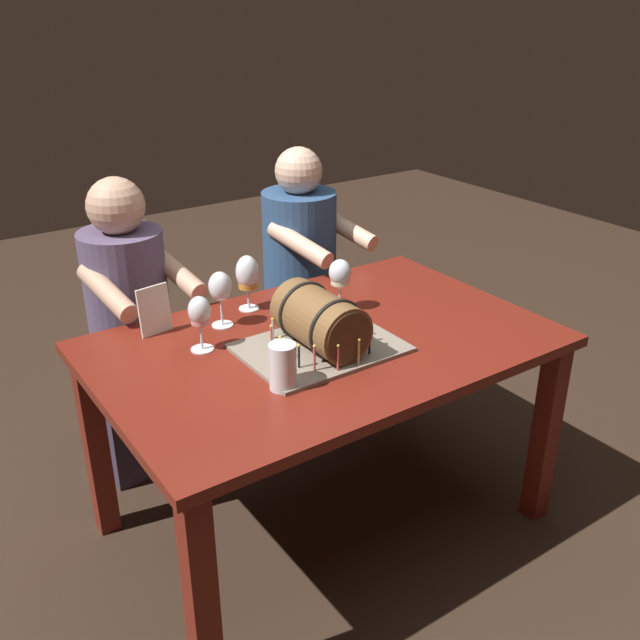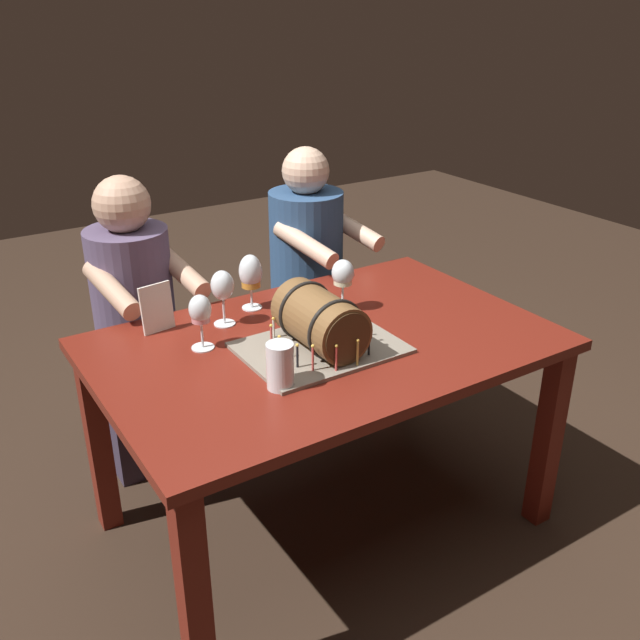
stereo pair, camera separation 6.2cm
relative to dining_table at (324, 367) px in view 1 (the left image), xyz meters
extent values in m
plane|color=#332319|center=(0.00, 0.00, -0.63)|extent=(8.00, 8.00, 0.00)
cube|color=maroon|center=(0.00, 0.00, 0.08)|extent=(1.42, 0.92, 0.03)
cube|color=maroon|center=(-0.65, -0.40, -0.28)|extent=(0.07, 0.07, 0.69)
cube|color=maroon|center=(0.65, -0.40, -0.28)|extent=(0.07, 0.07, 0.69)
cube|color=maroon|center=(-0.65, 0.40, -0.28)|extent=(0.07, 0.07, 0.69)
cube|color=maroon|center=(0.65, 0.40, -0.28)|extent=(0.07, 0.07, 0.69)
cube|color=gray|center=(-0.05, -0.05, 0.11)|extent=(0.47, 0.36, 0.01)
cylinder|color=brown|center=(-0.05, -0.05, 0.20)|extent=(0.18, 0.30, 0.18)
cylinder|color=#46301B|center=(-0.05, -0.20, 0.20)|extent=(0.16, 0.00, 0.16)
cylinder|color=#46301B|center=(-0.05, 0.10, 0.20)|extent=(0.16, 0.00, 0.16)
torus|color=black|center=(-0.05, -0.13, 0.20)|extent=(0.19, 0.01, 0.19)
torus|color=black|center=(-0.05, 0.03, 0.20)|extent=(0.19, 0.01, 0.19)
cylinder|color=silver|center=(0.09, -0.07, 0.14)|extent=(0.01, 0.01, 0.06)
sphere|color=#F9C64C|center=(0.09, -0.07, 0.17)|extent=(0.01, 0.01, 0.01)
cylinder|color=#D64C47|center=(0.07, 0.04, 0.14)|extent=(0.01, 0.01, 0.06)
sphere|color=#F9C64C|center=(0.07, 0.04, 0.18)|extent=(0.01, 0.01, 0.01)
cylinder|color=black|center=(0.05, 0.07, 0.15)|extent=(0.01, 0.01, 0.07)
sphere|color=#F9C64C|center=(0.05, 0.07, 0.19)|extent=(0.01, 0.01, 0.01)
cylinder|color=#D64C47|center=(-0.03, 0.11, 0.15)|extent=(0.01, 0.01, 0.07)
sphere|color=#F9C64C|center=(-0.03, 0.11, 0.19)|extent=(0.01, 0.01, 0.01)
cylinder|color=#D64C47|center=(-0.07, 0.11, 0.15)|extent=(0.01, 0.01, 0.07)
sphere|color=#F9C64C|center=(-0.07, 0.11, 0.19)|extent=(0.01, 0.01, 0.01)
cylinder|color=silver|center=(-0.14, 0.08, 0.14)|extent=(0.01, 0.01, 0.06)
sphere|color=#F9C64C|center=(-0.14, 0.08, 0.18)|extent=(0.01, 0.01, 0.01)
cylinder|color=#D64C47|center=(-0.18, 0.01, 0.15)|extent=(0.01, 0.01, 0.07)
sphere|color=#F9C64C|center=(-0.18, 0.01, 0.19)|extent=(0.01, 0.01, 0.01)
cylinder|color=silver|center=(-0.20, -0.06, 0.15)|extent=(0.01, 0.01, 0.07)
sphere|color=#F9C64C|center=(-0.20, -0.06, 0.19)|extent=(0.01, 0.01, 0.01)
cylinder|color=black|center=(-0.18, -0.13, 0.14)|extent=(0.01, 0.01, 0.07)
sphere|color=#F9C64C|center=(-0.18, -0.13, 0.18)|extent=(0.01, 0.01, 0.01)
cylinder|color=#D64C47|center=(-0.15, -0.17, 0.15)|extent=(0.01, 0.01, 0.07)
sphere|color=#F9C64C|center=(-0.15, -0.17, 0.19)|extent=(0.01, 0.01, 0.01)
cylinder|color=#D64C47|center=(-0.09, -0.21, 0.15)|extent=(0.01, 0.01, 0.07)
sphere|color=#F9C64C|center=(-0.09, -0.21, 0.19)|extent=(0.01, 0.01, 0.01)
cylinder|color=#EAD666|center=(-0.02, -0.21, 0.15)|extent=(0.01, 0.01, 0.07)
sphere|color=#F9C64C|center=(-0.02, -0.21, 0.19)|extent=(0.01, 0.01, 0.01)
cylinder|color=black|center=(0.04, -0.18, 0.14)|extent=(0.01, 0.01, 0.06)
sphere|color=#F9C64C|center=(0.04, -0.18, 0.17)|extent=(0.01, 0.01, 0.01)
cylinder|color=silver|center=(0.09, -0.11, 0.14)|extent=(0.01, 0.01, 0.06)
sphere|color=#F9C64C|center=(0.09, -0.11, 0.18)|extent=(0.01, 0.01, 0.01)
cylinder|color=white|center=(-0.08, 0.34, 0.10)|extent=(0.07, 0.07, 0.00)
cylinder|color=white|center=(-0.08, 0.34, 0.14)|extent=(0.01, 0.01, 0.07)
ellipsoid|color=white|center=(-0.08, 0.34, 0.24)|extent=(0.08, 0.08, 0.12)
cylinder|color=#C6842D|center=(-0.08, 0.34, 0.20)|extent=(0.07, 0.07, 0.04)
cylinder|color=white|center=(0.18, 0.16, 0.10)|extent=(0.07, 0.07, 0.00)
cylinder|color=white|center=(0.18, 0.16, 0.15)|extent=(0.01, 0.01, 0.09)
ellipsoid|color=white|center=(0.18, 0.16, 0.24)|extent=(0.08, 0.08, 0.09)
cylinder|color=beige|center=(0.18, 0.16, 0.21)|extent=(0.06, 0.06, 0.03)
cylinder|color=white|center=(-0.35, 0.15, 0.10)|extent=(0.07, 0.07, 0.00)
cylinder|color=white|center=(-0.35, 0.15, 0.15)|extent=(0.01, 0.01, 0.08)
ellipsoid|color=white|center=(-0.35, 0.15, 0.23)|extent=(0.07, 0.07, 0.09)
cylinder|color=pink|center=(-0.35, 0.15, 0.21)|extent=(0.06, 0.06, 0.04)
cylinder|color=white|center=(-0.22, 0.28, 0.10)|extent=(0.07, 0.07, 0.00)
cylinder|color=white|center=(-0.22, 0.28, 0.15)|extent=(0.01, 0.01, 0.09)
ellipsoid|color=white|center=(-0.22, 0.28, 0.24)|extent=(0.08, 0.08, 0.10)
cylinder|color=white|center=(-0.27, -0.18, 0.17)|extent=(0.08, 0.08, 0.13)
cylinder|color=#C6842D|center=(-0.27, -0.18, 0.15)|extent=(0.07, 0.07, 0.09)
cylinder|color=white|center=(-0.27, -0.18, 0.20)|extent=(0.07, 0.07, 0.01)
cube|color=silver|center=(-0.42, 0.35, 0.18)|extent=(0.11, 0.04, 0.16)
cube|color=#372D40|center=(-0.38, 0.73, -0.40)|extent=(0.34, 0.32, 0.45)
cylinder|color=#5B4C6B|center=(-0.38, 0.73, 0.08)|extent=(0.34, 0.34, 0.51)
sphere|color=tan|center=(-0.38, 0.73, 0.43)|extent=(0.20, 0.20, 0.20)
cylinder|color=tan|center=(-0.23, 0.61, 0.18)|extent=(0.11, 0.31, 0.14)
cylinder|color=tan|center=(-0.49, 0.57, 0.18)|extent=(0.11, 0.31, 0.14)
cube|color=#1B2D46|center=(0.38, 0.73, -0.40)|extent=(0.34, 0.32, 0.45)
cylinder|color=#2D4C75|center=(0.38, 0.73, 0.09)|extent=(0.37, 0.37, 0.54)
sphere|color=beige|center=(0.38, 0.73, 0.45)|extent=(0.19, 0.19, 0.19)
cylinder|color=beige|center=(0.54, 0.63, 0.21)|extent=(0.14, 0.32, 0.14)
cylinder|color=beige|center=(0.27, 0.56, 0.21)|extent=(0.14, 0.32, 0.14)
camera|label=1|loc=(-1.14, -1.64, 1.09)|focal=39.47mm
camera|label=2|loc=(-1.09, -1.67, 1.09)|focal=39.47mm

